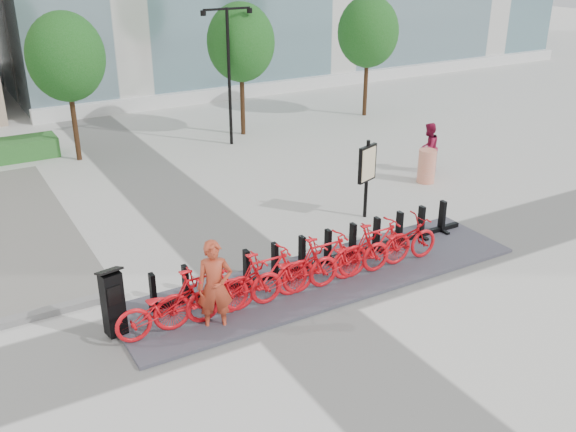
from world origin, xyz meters
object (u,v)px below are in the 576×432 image
worker_red (215,287)px  construction_barrel (427,166)px  bike_0 (168,306)px  map_sign (367,167)px  kiosk (113,302)px  pedestrian (428,148)px

worker_red → construction_barrel: bearing=46.8°
bike_0 → map_sign: (6.84, 2.82, 0.84)m
kiosk → pedestrian: size_ratio=0.87×
worker_red → pedestrian: 11.27m
kiosk → pedestrian: pedestrian is taller
construction_barrel → worker_red: bearing=-154.7°
kiosk → worker_red: (1.82, -0.74, 0.19)m
bike_0 → kiosk: kiosk is taller
bike_0 → map_sign: size_ratio=0.95×
map_sign → construction_barrel: bearing=1.0°
kiosk → pedestrian: (11.84, 4.42, 0.06)m
pedestrian → map_sign: size_ratio=0.75×
worker_red → map_sign: (5.96, 3.10, 0.51)m
bike_0 → construction_barrel: 11.02m
kiosk → construction_barrel: (11.15, 3.66, -0.24)m
construction_barrel → map_sign: bearing=-158.9°
worker_red → map_sign: bearing=49.0°
construction_barrel → map_sign: size_ratio=0.48×
bike_0 → map_sign: 7.45m
worker_red → pedestrian: bearing=48.7°
construction_barrel → pedestrian: bearing=47.3°
kiosk → pedestrian: 12.64m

